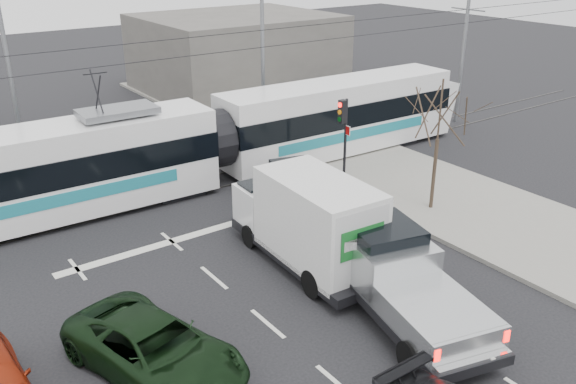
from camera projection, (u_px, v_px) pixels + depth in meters
ground at (316, 304)px, 17.67m from camera, size 120.00×120.00×0.00m
sidewalk_right at (508, 222)px, 22.48m from camera, size 6.00×60.00×0.15m
rails at (167, 194)px, 25.14m from camera, size 60.00×1.60×0.03m
building_right at (237, 53)px, 41.08m from camera, size 12.00×10.00×5.00m
bare_tree at (440, 116)px, 22.14m from camera, size 2.40×2.40×5.00m
traffic_signal at (344, 123)px, 24.94m from camera, size 0.44×0.44×3.60m
street_lamp_near at (259, 39)px, 30.07m from camera, size 2.38×0.25×9.00m
street_lamp_far at (2, 58)px, 25.38m from camera, size 2.38×0.25×9.00m
catenary at (159, 102)px, 23.63m from camera, size 60.00×0.20×7.00m
tram at (214, 140)px, 25.68m from camera, size 25.79×3.30×5.25m
silver_pickup at (396, 275)px, 16.88m from camera, size 3.68×6.77×2.34m
box_truck at (308, 222)px, 19.15m from camera, size 2.48×6.34×3.11m
navy_pickup at (298, 193)px, 22.78m from camera, size 2.87×4.89×1.94m
green_car at (155, 349)px, 14.62m from camera, size 3.56×5.46×1.40m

